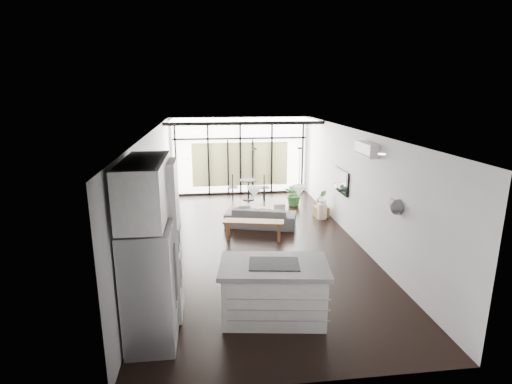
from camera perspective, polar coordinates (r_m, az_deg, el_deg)
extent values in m
cube|color=black|center=(10.16, 0.21, -7.26)|extent=(5.00, 10.00, 0.00)
cube|color=silver|center=(9.48, 0.23, 8.64)|extent=(5.00, 10.00, 0.00)
cube|color=white|center=(9.74, -14.53, -0.04)|extent=(0.02, 10.00, 2.80)
cube|color=white|center=(10.34, 14.10, 0.82)|extent=(0.02, 10.00, 2.80)
cube|color=white|center=(14.60, -2.29, 5.18)|extent=(5.00, 0.02, 2.80)
cube|color=white|center=(5.11, 7.57, -13.33)|extent=(5.00, 0.02, 2.80)
cube|color=black|center=(14.48, -2.25, 5.10)|extent=(5.00, 0.20, 2.80)
cube|color=silver|center=(13.45, -1.98, 10.26)|extent=(4.70, 1.90, 0.06)
cube|color=#CBC285|center=(14.61, -2.26, 3.99)|extent=(3.50, 0.02, 1.60)
cube|color=white|center=(6.89, 2.54, -13.95)|extent=(1.93, 1.30, 0.98)
cube|color=black|center=(6.67, 2.59, -10.19)|extent=(0.89, 0.65, 0.01)
cube|color=#939397|center=(6.26, -14.94, -13.00)|extent=(0.72, 0.90, 1.86)
cube|color=white|center=(6.79, -13.82, -6.92)|extent=(0.69, 0.73, 2.68)
cube|color=white|center=(6.10, -15.55, 0.47)|extent=(0.62, 1.75, 0.86)
cone|color=silver|center=(6.98, -0.27, -0.03)|extent=(0.26, 0.26, 0.18)
cone|color=silver|center=(7.12, 6.14, 0.17)|extent=(0.26, 0.26, 0.18)
imported|color=#4C4C4F|center=(11.22, 0.65, -3.05)|extent=(2.04, 1.10, 0.77)
cube|color=brown|center=(10.32, -0.36, -5.44)|extent=(1.59, 0.70, 0.50)
cylinder|color=beige|center=(11.58, 1.29, -3.41)|extent=(0.56, 0.56, 0.41)
cube|color=brown|center=(12.31, 9.26, -2.76)|extent=(0.43, 0.43, 0.30)
imported|color=#316F2D|center=(13.29, 5.50, -0.60)|extent=(1.00, 1.04, 0.63)
imported|color=#316F2D|center=(12.24, 9.31, -1.55)|extent=(0.36, 0.57, 0.24)
cylinder|color=silver|center=(12.06, 9.42, -2.44)|extent=(0.31, 0.31, 0.58)
cube|color=black|center=(13.93, -1.10, 0.18)|extent=(1.40, 0.73, 0.64)
cube|color=black|center=(11.26, 12.07, 1.52)|extent=(0.05, 1.10, 0.65)
cube|color=white|center=(9.37, 15.54, 5.88)|extent=(0.22, 0.90, 0.30)
cube|color=black|center=(9.22, -14.78, 0.09)|extent=(0.04, 0.70, 0.90)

